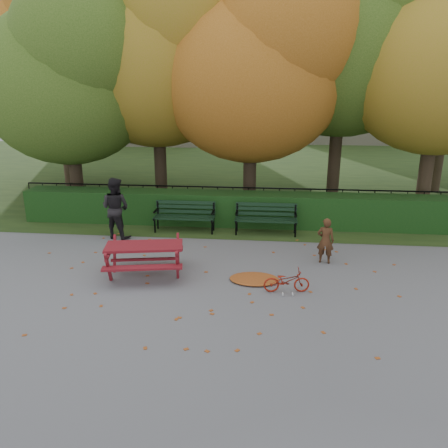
# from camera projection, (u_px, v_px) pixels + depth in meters

# --- Properties ---
(ground) EXTENTS (90.00, 90.00, 0.00)m
(ground) POSITION_uv_depth(u_px,v_px,m) (213.00, 286.00, 9.45)
(ground) COLOR slate
(ground) RESTS_ON ground
(grass_strip) EXTENTS (90.00, 90.00, 0.00)m
(grass_strip) POSITION_uv_depth(u_px,v_px,m) (246.00, 170.00, 22.74)
(grass_strip) COLOR #203515
(grass_strip) RESTS_ON ground
(building_left) EXTENTS (10.00, 7.00, 15.00)m
(building_left) POSITION_uv_depth(u_px,v_px,m) (137.00, 40.00, 32.77)
(building_left) COLOR #BEB195
(building_left) RESTS_ON ground
(building_right) EXTENTS (9.00, 6.00, 12.00)m
(building_right) POSITION_uv_depth(u_px,v_px,m) (361.00, 62.00, 33.47)
(building_right) COLOR #BEB195
(building_right) RESTS_ON ground
(hedge) EXTENTS (13.00, 0.90, 1.00)m
(hedge) POSITION_uv_depth(u_px,v_px,m) (231.00, 209.00, 13.57)
(hedge) COLOR black
(hedge) RESTS_ON ground
(iron_fence) EXTENTS (14.00, 0.04, 1.02)m
(iron_fence) POSITION_uv_depth(u_px,v_px,m) (233.00, 201.00, 14.32)
(iron_fence) COLOR black
(iron_fence) RESTS_ON ground
(tree_a) EXTENTS (5.88, 5.60, 7.48)m
(tree_a) POSITION_uv_depth(u_px,v_px,m) (72.00, 74.00, 13.90)
(tree_a) COLOR black
(tree_a) RESTS_ON ground
(tree_b) EXTENTS (6.72, 6.40, 8.79)m
(tree_b) POSITION_uv_depth(u_px,v_px,m) (164.00, 47.00, 14.48)
(tree_b) COLOR black
(tree_b) RESTS_ON ground
(tree_c) EXTENTS (6.30, 6.00, 8.00)m
(tree_c) POSITION_uv_depth(u_px,v_px,m) (262.00, 63.00, 13.59)
(tree_c) COLOR black
(tree_c) RESTS_ON ground
(tree_d) EXTENTS (7.14, 6.80, 9.58)m
(tree_d) POSITION_uv_depth(u_px,v_px,m) (358.00, 27.00, 14.15)
(tree_d) COLOR black
(tree_d) RESTS_ON ground
(tree_f) EXTENTS (6.93, 6.60, 9.19)m
(tree_f) POSITION_uv_depth(u_px,v_px,m) (62.00, 45.00, 17.21)
(tree_f) COLOR black
(tree_f) RESTS_ON ground
(bench_left) EXTENTS (1.80, 0.57, 0.88)m
(bench_left) POSITION_uv_depth(u_px,v_px,m) (185.00, 214.00, 12.93)
(bench_left) COLOR black
(bench_left) RESTS_ON ground
(bench_right) EXTENTS (1.80, 0.57, 0.88)m
(bench_right) POSITION_uv_depth(u_px,v_px,m) (266.00, 216.00, 12.70)
(bench_right) COLOR black
(bench_right) RESTS_ON ground
(picnic_table) EXTENTS (1.93, 1.66, 0.83)m
(picnic_table) POSITION_uv_depth(u_px,v_px,m) (144.00, 252.00, 9.82)
(picnic_table) COLOR maroon
(picnic_table) RESTS_ON ground
(leaf_pile) EXTENTS (1.23, 0.96, 0.08)m
(leaf_pile) POSITION_uv_depth(u_px,v_px,m) (254.00, 279.00, 9.68)
(leaf_pile) COLOR brown
(leaf_pile) RESTS_ON ground
(leaf_scatter) EXTENTS (9.00, 5.70, 0.01)m
(leaf_scatter) POSITION_uv_depth(u_px,v_px,m) (214.00, 279.00, 9.73)
(leaf_scatter) COLOR brown
(leaf_scatter) RESTS_ON ground
(child) EXTENTS (0.45, 0.34, 1.13)m
(child) POSITION_uv_depth(u_px,v_px,m) (325.00, 241.00, 10.53)
(child) COLOR #462816
(child) RESTS_ON ground
(adult) EXTENTS (0.99, 0.86, 1.74)m
(adult) POSITION_uv_depth(u_px,v_px,m) (115.00, 208.00, 12.24)
(adult) COLOR black
(adult) RESTS_ON ground
(bicycle) EXTENTS (0.99, 0.44, 0.50)m
(bicycle) POSITION_uv_depth(u_px,v_px,m) (287.00, 281.00, 9.08)
(bicycle) COLOR maroon
(bicycle) RESTS_ON ground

